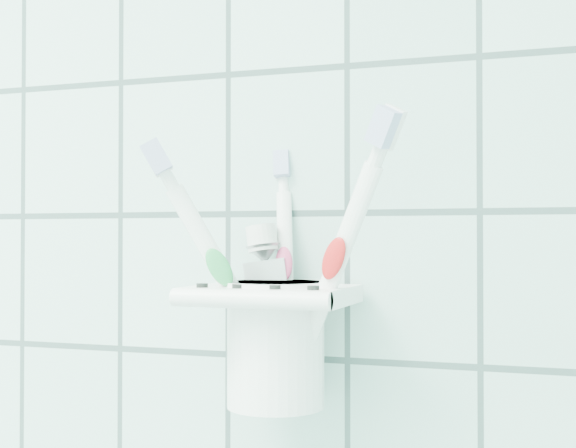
# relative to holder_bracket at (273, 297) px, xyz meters

# --- Properties ---
(holder_bracket) EXTENTS (0.11, 0.10, 0.03)m
(holder_bracket) POSITION_rel_holder_bracket_xyz_m (0.00, 0.00, 0.00)
(holder_bracket) COLOR white
(holder_bracket) RESTS_ON wall_back
(cup) EXTENTS (0.08, 0.08, 0.09)m
(cup) POSITION_rel_holder_bracket_xyz_m (0.00, 0.00, -0.03)
(cup) COLOR white
(cup) RESTS_ON holder_bracket
(toothbrush_pink) EXTENTS (0.09, 0.05, 0.20)m
(toothbrush_pink) POSITION_rel_holder_bracket_xyz_m (0.02, -0.00, 0.03)
(toothbrush_pink) COLOR white
(toothbrush_pink) RESTS_ON cup
(toothbrush_blue) EXTENTS (0.03, 0.05, 0.19)m
(toothbrush_blue) POSITION_rel_holder_bracket_xyz_m (0.01, 0.01, 0.02)
(toothbrush_blue) COLOR white
(toothbrush_blue) RESTS_ON cup
(toothbrush_orange) EXTENTS (0.09, 0.06, 0.22)m
(toothbrush_orange) POSITION_rel_holder_bracket_xyz_m (0.01, 0.01, 0.04)
(toothbrush_orange) COLOR white
(toothbrush_orange) RESTS_ON cup
(toothpaste_tube) EXTENTS (0.05, 0.03, 0.13)m
(toothpaste_tube) POSITION_rel_holder_bracket_xyz_m (-0.00, 0.02, 0.00)
(toothpaste_tube) COLOR silver
(toothpaste_tube) RESTS_ON cup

